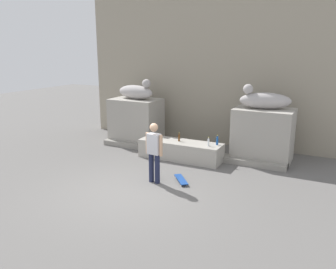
% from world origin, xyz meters
% --- Properties ---
extents(ground_plane, '(40.00, 40.00, 0.00)m').
position_xyz_m(ground_plane, '(0.00, 0.00, 0.00)').
color(ground_plane, '#605E5B').
extents(facade_wall, '(10.26, 0.60, 6.03)m').
position_xyz_m(facade_wall, '(0.00, 5.64, 3.02)').
color(facade_wall, gray).
rests_on(facade_wall, ground_plane).
extents(pedestal_left, '(1.85, 1.24, 1.71)m').
position_xyz_m(pedestal_left, '(-2.43, 4.09, 0.86)').
color(pedestal_left, '#A39E93').
rests_on(pedestal_left, ground_plane).
extents(pedestal_right, '(1.85, 1.24, 1.71)m').
position_xyz_m(pedestal_right, '(2.43, 4.09, 0.86)').
color(pedestal_right, '#A39E93').
rests_on(pedestal_right, ground_plane).
extents(statue_reclining_left, '(1.67, 0.83, 0.78)m').
position_xyz_m(statue_reclining_left, '(-2.39, 4.08, 2.00)').
color(statue_reclining_left, '#AEA9A7').
rests_on(statue_reclining_left, pedestal_left).
extents(statue_reclining_right, '(1.69, 0.91, 0.78)m').
position_xyz_m(statue_reclining_right, '(2.39, 4.08, 2.00)').
color(statue_reclining_right, '#AEA9A7').
rests_on(statue_reclining_right, pedestal_right).
extents(ledge_block, '(2.78, 0.84, 0.60)m').
position_xyz_m(ledge_block, '(0.00, 2.97, 0.30)').
color(ledge_block, '#A39E93').
rests_on(ledge_block, ground_plane).
extents(skater, '(0.54, 0.24, 1.67)m').
position_xyz_m(skater, '(0.23, 0.77, 0.92)').
color(skater, '#1E233F').
rests_on(skater, ground_plane).
extents(skateboard, '(0.67, 0.74, 0.08)m').
position_xyz_m(skateboard, '(0.87, 1.15, 0.06)').
color(skateboard, navy).
rests_on(skateboard, ground_plane).
extents(bottle_clear, '(0.06, 0.06, 0.29)m').
position_xyz_m(bottle_clear, '(1.00, 2.89, 0.72)').
color(bottle_clear, silver).
rests_on(bottle_clear, ledge_block).
extents(bottle_blue, '(0.07, 0.07, 0.32)m').
position_xyz_m(bottle_blue, '(1.20, 3.14, 0.74)').
color(bottle_blue, '#194C99').
rests_on(bottle_blue, ledge_block).
extents(bottle_brown, '(0.06, 0.06, 0.29)m').
position_xyz_m(bottle_brown, '(-0.07, 2.99, 0.72)').
color(bottle_brown, '#593314').
rests_on(bottle_brown, ledge_block).
extents(stair_step, '(6.70, 0.50, 0.18)m').
position_xyz_m(stair_step, '(0.00, 3.45, 0.09)').
color(stair_step, gray).
rests_on(stair_step, ground_plane).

